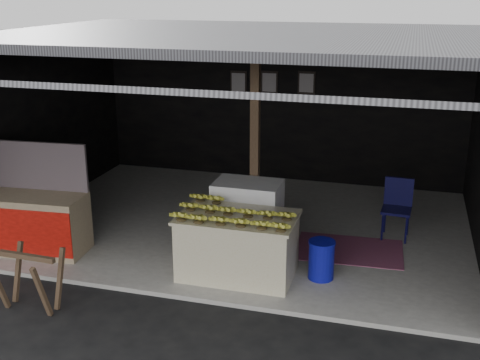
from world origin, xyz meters
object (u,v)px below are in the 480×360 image
(neighbor_stall, at_px, (33,220))
(plastic_chair, at_px, (397,203))
(white_crate, at_px, (248,217))
(water_barrel, at_px, (321,261))
(sawhorse, at_px, (29,275))
(banana_table, at_px, (238,246))

(neighbor_stall, bearing_deg, plastic_chair, 17.14)
(white_crate, distance_m, water_barrel, 1.30)
(plastic_chair, bearing_deg, sawhorse, -137.57)
(sawhorse, height_order, plastic_chair, plastic_chair)
(white_crate, height_order, neighbor_stall, neighbor_stall)
(neighbor_stall, relative_size, water_barrel, 3.15)
(sawhorse, distance_m, water_barrel, 3.57)
(neighbor_stall, distance_m, water_barrel, 4.04)
(water_barrel, xyz_separation_m, plastic_chair, (0.87, 1.68, 0.28))
(water_barrel, bearing_deg, white_crate, 153.34)
(white_crate, height_order, sawhorse, white_crate)
(neighbor_stall, bearing_deg, water_barrel, -0.82)
(water_barrel, bearing_deg, sawhorse, -153.00)
(neighbor_stall, xyz_separation_m, sawhorse, (0.85, -1.37, -0.07))
(plastic_chair, bearing_deg, water_barrel, -114.12)
(white_crate, xyz_separation_m, plastic_chair, (2.00, 1.11, 0.01))
(banana_table, bearing_deg, neighbor_stall, -179.43)
(sawhorse, relative_size, plastic_chair, 0.83)
(banana_table, distance_m, plastic_chair, 2.70)
(neighbor_stall, distance_m, plastic_chair, 5.27)
(banana_table, bearing_deg, water_barrel, 11.01)
(neighbor_stall, bearing_deg, sawhorse, -62.56)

